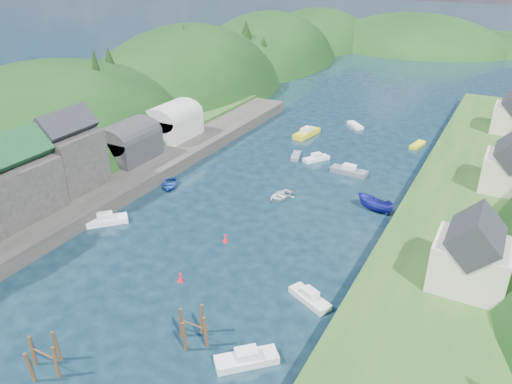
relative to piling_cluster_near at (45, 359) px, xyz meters
The scene contains 14 objects.
ground 54.36m from the piling_cluster_near, 86.57° to the left, with size 600.00×600.00×0.00m, color black.
hillside_left 90.06m from the piling_cluster_near, 117.78° to the left, with size 44.00×245.56×52.00m.
far_hills 178.72m from the piling_cluster_near, 88.56° to the left, with size 103.00×68.00×44.00m.
hill_trees 70.72m from the piling_cluster_near, 87.48° to the left, with size 92.59×149.58×12.36m.
quay_left 31.91m from the piling_cluster_near, 130.56° to the left, with size 12.00×110.00×2.00m, color #2D2B28.
terrace_left_grass 36.85m from the piling_cluster_near, 138.86° to the left, with size 12.00×110.00×2.50m, color #234719.
boat_sheds 49.02m from the piling_cluster_near, 117.75° to the left, with size 7.00×21.00×7.50m.
terrace_right 52.49m from the piling_cluster_near, 57.44° to the left, with size 16.00×120.00×2.40m, color #234719.
right_bank_cottages 61.33m from the piling_cluster_near, 59.27° to the left, with size 9.00×59.24×8.41m.
piling_cluster_near is the anchor object (origin of this frame).
piling_cluster_far 12.82m from the piling_cluster_near, 44.33° to the left, with size 3.29×3.06×3.90m.
channel_buoy_near 16.18m from the piling_cluster_near, 80.81° to the left, with size 0.70×0.70×1.10m.
channel_buoy_far 25.38m from the piling_cluster_near, 83.94° to the left, with size 0.70×0.70×1.10m.
moored_boats 26.97m from the piling_cluster_near, 87.50° to the left, with size 35.93×87.44×2.34m.
Camera 1 is at (27.72, -23.85, 32.88)m, focal length 35.00 mm.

